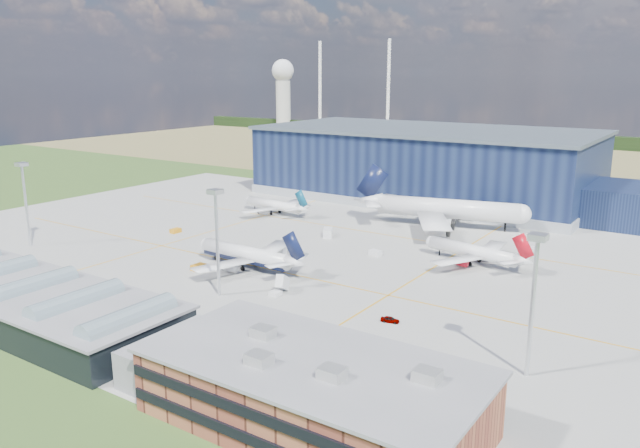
{
  "coord_description": "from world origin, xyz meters",
  "views": [
    {
      "loc": [
        98.09,
        -122.11,
        46.18
      ],
      "look_at": [
        10.79,
        7.28,
        8.26
      ],
      "focal_mm": 35.0,
      "sensor_mm": 36.0,
      "label": 1
    }
  ],
  "objects": [
    {
      "name": "gse_cart_a",
      "position": [
        55.49,
        40.31,
        0.68
      ],
      "size": [
        2.65,
        3.48,
        1.36
      ],
      "primitive_type": "cube",
      "rotation": [
        0.0,
        0.0,
        0.19
      ],
      "color": "silver",
      "rests_on": "ground"
    },
    {
      "name": "glass_concourse",
      "position": [
        -6.45,
        -60.0,
        3.69
      ],
      "size": [
        78.0,
        23.0,
        8.6
      ],
      "color": "black",
      "rests_on": "ground"
    },
    {
      "name": "apron",
      "position": [
        0.0,
        10.0,
        0.03
      ],
      "size": [
        220.0,
        160.0,
        0.08
      ],
      "color": "gray",
      "rests_on": "ground"
    },
    {
      "name": "gse_tug_b",
      "position": [
        -6.18,
        -19.9,
        0.72
      ],
      "size": [
        2.34,
        3.39,
        1.43
      ],
      "primitive_type": "cube",
      "rotation": [
        0.0,
        0.0,
        -0.04
      ],
      "color": "orange",
      "rests_on": "ground"
    },
    {
      "name": "airliner_regional",
      "position": [
        -29.51,
        38.94,
        4.71
      ],
      "size": [
        31.89,
        31.33,
        9.43
      ],
      "primitive_type": null,
      "rotation": [
        0.0,
        0.0,
        3.03
      ],
      "color": "white",
      "rests_on": "ground"
    },
    {
      "name": "gse_van_a",
      "position": [
        1.29,
        0.8,
        1.17
      ],
      "size": [
        5.63,
        3.09,
        2.33
      ],
      "primitive_type": "cube",
      "rotation": [
        0.0,
        0.0,
        1.72
      ],
      "color": "silver",
      "rests_on": "ground"
    },
    {
      "name": "ground",
      "position": [
        0.0,
        0.0,
        0.0
      ],
      "size": [
        600.0,
        600.0,
        0.0
      ],
      "primitive_type": "plane",
      "color": "#304E1D",
      "rests_on": "ground"
    },
    {
      "name": "airstair",
      "position": [
        20.12,
        -21.03,
        1.41
      ],
      "size": [
        3.02,
        4.73,
        2.82
      ],
      "primitive_type": "cube",
      "rotation": [
        0.0,
        0.0,
        0.31
      ],
      "color": "silver",
      "rests_on": "ground"
    },
    {
      "name": "horizon_dressing",
      "position": [
        -191.3,
        294.39,
        34.2
      ],
      "size": [
        440.2,
        18.0,
        70.0
      ],
      "color": "white",
      "rests_on": "ground"
    },
    {
      "name": "car_b",
      "position": [
        13.28,
        -48.0,
        0.68
      ],
      "size": [
        4.19,
        1.7,
        1.35
      ],
      "primitive_type": "imported",
      "rotation": [
        0.0,
        0.0,
        1.51
      ],
      "color": "#99999E",
      "rests_on": "ground"
    },
    {
      "name": "light_mast_center",
      "position": [
        10.0,
        -30.0,
        15.43
      ],
      "size": [
        2.6,
        2.6,
        23.0
      ],
      "color": "silver",
      "rests_on": "ground"
    },
    {
      "name": "gse_van_b",
      "position": [
        2.32,
        23.82,
        1.21
      ],
      "size": [
        4.7,
        5.78,
        2.42
      ],
      "primitive_type": "cube",
      "rotation": [
        0.0,
        0.0,
        0.52
      ],
      "color": "silver",
      "rests_on": "ground"
    },
    {
      "name": "airliner_red",
      "position": [
        46.31,
        22.0,
        4.98
      ],
      "size": [
        35.9,
        35.39,
        9.95
      ],
      "primitive_type": null,
      "rotation": [
        0.0,
        0.0,
        2.94
      ],
      "color": "white",
      "rests_on": "ground"
    },
    {
      "name": "ops_building",
      "position": [
        55.01,
        -60.0,
        4.79
      ],
      "size": [
        46.0,
        23.0,
        10.9
      ],
      "color": "brown",
      "rests_on": "ground"
    },
    {
      "name": "gse_tug_a",
      "position": [
        -37.51,
        2.23,
        0.65
      ],
      "size": [
        1.95,
        3.16,
        1.31
      ],
      "primitive_type": "cube",
      "rotation": [
        0.0,
        0.0,
        -0.01
      ],
      "color": "orange",
      "rests_on": "ground"
    },
    {
      "name": "farmland",
      "position": [
        0.0,
        220.0,
        0.0
      ],
      "size": [
        600.0,
        220.0,
        0.01
      ],
      "primitive_type": "cube",
      "color": "olive",
      "rests_on": "ground"
    },
    {
      "name": "airliner_navy",
      "position": [
        2.1,
        -12.0,
        5.54
      ],
      "size": [
        35.41,
        34.7,
        11.08
      ],
      "primitive_type": null,
      "rotation": [
        0.0,
        0.0,
        3.1
      ],
      "color": "white",
      "rests_on": "ground"
    },
    {
      "name": "airliner_widebody",
      "position": [
        26.43,
        54.0,
        8.94
      ],
      "size": [
        65.99,
        65.11,
        17.88
      ],
      "primitive_type": null,
      "rotation": [
        0.0,
        0.0,
        0.24
      ],
      "color": "white",
      "rests_on": "ground"
    },
    {
      "name": "hangar",
      "position": [
        2.81,
        94.8,
        11.62
      ],
      "size": [
        145.0,
        62.0,
        26.1
      ],
      "color": "#101937",
      "rests_on": "ground"
    },
    {
      "name": "car_a",
      "position": [
        47.24,
        -22.95,
        0.61
      ],
      "size": [
        3.8,
        2.16,
        1.22
      ],
      "primitive_type": "imported",
      "rotation": [
        0.0,
        0.0,
        1.78
      ],
      "color": "#99999E",
      "rests_on": "ground"
    },
    {
      "name": "light_mast_east",
      "position": [
        75.0,
        -30.0,
        15.43
      ],
      "size": [
        2.6,
        2.6,
        23.0
      ],
      "color": "silver",
      "rests_on": "ground"
    },
    {
      "name": "light_mast_west",
      "position": [
        -60.0,
        -30.0,
        15.43
      ],
      "size": [
        2.6,
        2.6,
        23.0
      ],
      "color": "silver",
      "rests_on": "ground"
    },
    {
      "name": "treeline",
      "position": [
        0.0,
        300.0,
        4.0
      ],
      "size": [
        600.0,
        8.0,
        8.0
      ],
      "primitive_type": "cube",
      "color": "black",
      "rests_on": "ground"
    },
    {
      "name": "gse_cart_b",
      "position": [
        23.09,
        14.78,
        0.69
      ],
      "size": [
        3.49,
        2.61,
        1.38
      ],
      "primitive_type": "cube",
      "rotation": [
        0.0,
        0.0,
        1.41
      ],
      "color": "silver",
      "rests_on": "ground"
    }
  ]
}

